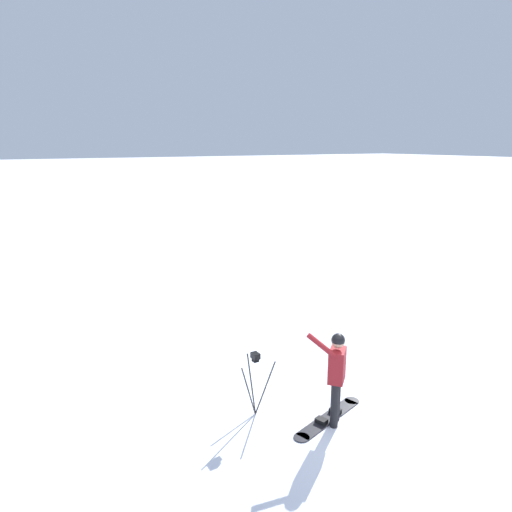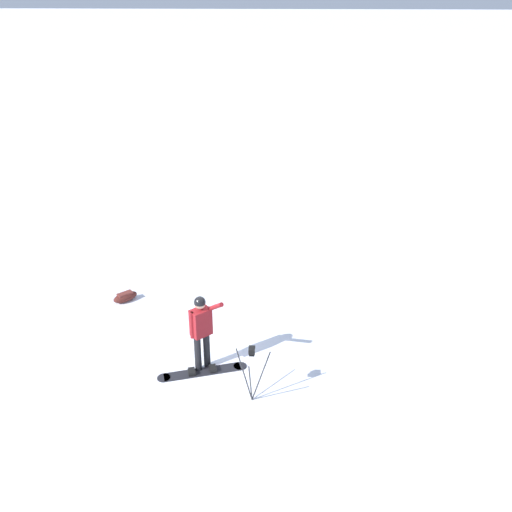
# 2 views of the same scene
# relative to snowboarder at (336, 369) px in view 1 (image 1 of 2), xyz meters

# --- Properties ---
(ground_plane) EXTENTS (300.00, 300.00, 0.00)m
(ground_plane) POSITION_rel_snowboarder_xyz_m (0.15, -0.55, -1.04)
(ground_plane) COLOR white
(snowboarder) EXTENTS (0.75, 0.52, 1.73)m
(snowboarder) POSITION_rel_snowboarder_xyz_m (0.00, 0.00, 0.00)
(snowboarder) COLOR black
(snowboarder) RESTS_ON ground_plane
(snowboard) EXTENTS (1.79, 0.74, 0.10)m
(snowboard) POSITION_rel_snowboarder_xyz_m (-0.00, 0.16, -1.01)
(snowboard) COLOR black
(snowboard) RESTS_ON ground_plane
(camera_tripod) EXTENTS (0.67, 0.56, 1.22)m
(camera_tripod) POSITION_rel_snowboarder_xyz_m (-1.07, 0.95, -0.16)
(camera_tripod) COLOR #262628
(camera_tripod) RESTS_ON ground_plane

